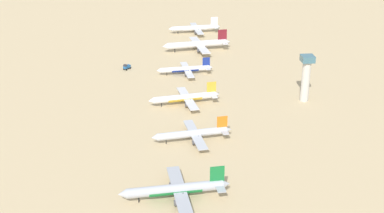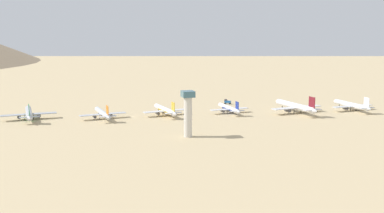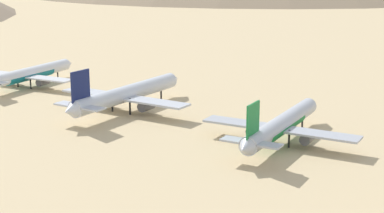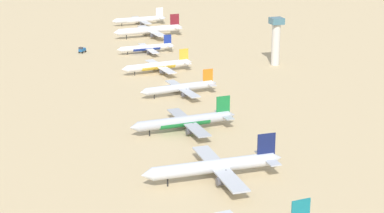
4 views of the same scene
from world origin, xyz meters
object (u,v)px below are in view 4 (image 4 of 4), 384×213
Objects in this scene: parked_jet_2 at (147,48)px; control_tower at (276,39)px; parked_jet_6 at (216,166)px; service_truck at (82,50)px; parked_jet_3 at (158,66)px; parked_jet_4 at (180,88)px; parked_jet_5 at (185,121)px; parked_jet_0 at (140,20)px; parked_jet_1 at (150,30)px.

control_tower is (-64.66, 49.96, 11.85)m from parked_jet_2.
parked_jet_6 reaches higher than service_truck.
parked_jet_6 reaches higher than parked_jet_2.
control_tower is (-103.14, 62.93, 13.36)m from service_truck.
parked_jet_3 is 45.37m from parked_jet_4.
parked_jet_3 is at bearing -97.13° from parked_jet_5.
parked_jet_6 is 9.07× the size of service_truck.
parked_jet_0 is 46.93m from parked_jet_1.
control_tower is (-80.87, -93.75, 11.01)m from parked_jet_5.
parked_jet_1 is at bearing -97.02° from parked_jet_4.
parked_jet_1 reaches higher than parked_jet_6.
parked_jet_5 is (29.43, 192.37, -0.57)m from parked_jet_1.
service_truck is (34.16, -106.68, -1.87)m from parked_jet_4.
parked_jet_6 is (15.19, 144.55, 0.89)m from parked_jet_3.
parked_jet_2 is at bearing -37.69° from control_tower.
control_tower is at bearing 178.65° from parked_jet_3.
parked_jet_5 reaches higher than service_truck.
service_truck is (54.61, 82.53, -2.07)m from parked_jet_0.
service_truck is at bearing -72.24° from parked_jet_4.
parked_jet_0 is 98.98m from service_truck.
parked_jet_4 reaches higher than service_truck.
parked_jet_2 is 144.62m from parked_jet_5.
parked_jet_5 is at bearing 76.62° from parked_jet_4.
parked_jet_6 is at bearing 82.29° from parked_jet_1.
parked_jet_0 is 290.58m from parked_jet_6.
parked_jet_2 is at bearing 80.41° from parked_jet_0.
parked_jet_2 is at bearing 161.37° from service_truck.
parked_jet_1 is 50.45m from parked_jet_2.
parked_jet_3 is 0.83× the size of parked_jet_6.
parked_jet_0 is 1.07× the size of parked_jet_4.
parked_jet_2 is at bearing -95.06° from parked_jet_3.
service_truck is 121.56m from control_tower.
parked_jet_4 reaches higher than parked_jet_2.
parked_jet_5 is (11.89, 50.00, 0.48)m from parked_jet_4.
control_tower is at bearing 108.45° from parked_jet_0.
parked_jet_1 is 1.27× the size of parked_jet_4.
service_truck is at bearing -84.72° from parked_jet_6.
control_tower reaches higher than parked_jet_2.
parked_jet_1 is 243.76m from parked_jet_6.
parked_jet_0 reaches higher than parked_jet_2.
parked_jet_1 is 98.58m from parked_jet_3.
parked_jet_3 is 1.52× the size of control_tower.
control_tower is (-51.45, 98.63, 10.44)m from parked_jet_1.
parked_jet_1 is at bearing -97.71° from parked_jet_6.
control_tower reaches higher than parked_jet_3.
parked_jet_0 is at bearing -97.70° from parked_jet_5.
parked_jet_5 is (16.21, 143.70, 0.84)m from parked_jet_2.
parked_jet_1 is (2.92, 46.83, 0.85)m from parked_jet_0.
control_tower reaches higher than parked_jet_4.
parked_jet_2 is 82.57m from control_tower.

